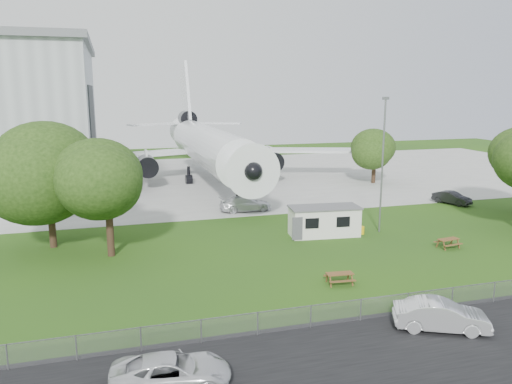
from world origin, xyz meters
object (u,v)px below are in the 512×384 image
object	(u,v)px
site_cabin	(324,221)
picnic_east	(448,248)
airliner	(207,144)
picnic_west	(339,284)
car_centre_sedan	(441,316)

from	to	relation	value
site_cabin	picnic_east	size ratio (longest dim) A/B	3.82
picnic_east	airliner	bearing A→B (deg)	103.19
airliner	picnic_west	xyz separation A→B (m)	(1.25, -40.07, -5.27)
picnic_west	airliner	bearing A→B (deg)	97.44
airliner	picnic_west	world-z (taller)	airliner
site_cabin	picnic_east	bearing A→B (deg)	-36.67
picnic_west	car_centre_sedan	world-z (taller)	car_centre_sedan
picnic_west	car_centre_sedan	size ratio (longest dim) A/B	0.36
picnic_east	car_centre_sedan	distance (m)	15.49
picnic_east	car_centre_sedan	size ratio (longest dim) A/B	0.36
picnic_west	picnic_east	world-z (taller)	same
picnic_west	car_centre_sedan	xyz separation A→B (m)	(2.37, -7.46, 0.81)
car_centre_sedan	picnic_east	bearing A→B (deg)	-13.55
picnic_west	car_centre_sedan	bearing A→B (deg)	-66.72
site_cabin	picnic_east	world-z (taller)	site_cabin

